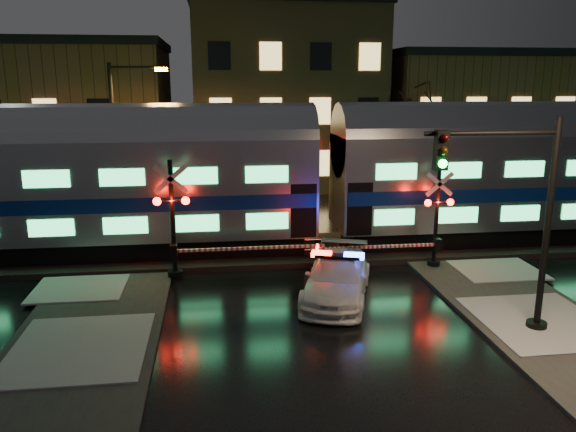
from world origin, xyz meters
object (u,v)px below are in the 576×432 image
at_px(police_car, 337,278).
at_px(streetlight, 120,138).
at_px(crossing_signal_right, 427,229).
at_px(crossing_signal_left, 183,231).
at_px(traffic_light, 516,224).

height_order(police_car, streetlight, streetlight).
bearing_deg(crossing_signal_right, streetlight, 150.88).
bearing_deg(crossing_signal_right, crossing_signal_left, 179.93).
relative_size(traffic_light, streetlight, 0.78).
xyz_separation_m(crossing_signal_right, traffic_light, (0.20, -5.71, 1.64)).
distance_m(crossing_signal_right, crossing_signal_left, 9.01).
distance_m(police_car, traffic_light, 5.86).
height_order(crossing_signal_right, crossing_signal_left, crossing_signal_left).
xyz_separation_m(crossing_signal_left, streetlight, (-3.02, 6.69, 2.68)).
relative_size(police_car, crossing_signal_left, 0.85).
bearing_deg(crossing_signal_left, traffic_light, -31.84).
bearing_deg(traffic_light, crossing_signal_right, 79.23).
distance_m(crossing_signal_left, traffic_light, 10.93).
bearing_deg(streetlight, crossing_signal_left, -65.71).
xyz_separation_m(crossing_signal_left, traffic_light, (9.21, -5.72, 1.43)).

